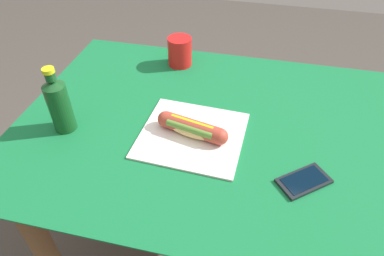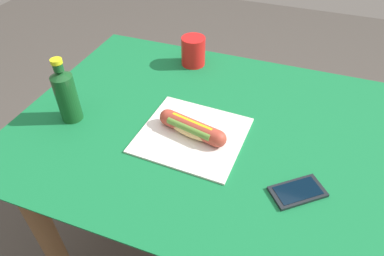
{
  "view_description": "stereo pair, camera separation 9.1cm",
  "coord_description": "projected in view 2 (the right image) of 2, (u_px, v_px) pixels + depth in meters",
  "views": [
    {
      "loc": [
        -0.11,
        0.77,
        1.45
      ],
      "look_at": [
        0.05,
        0.06,
        0.8
      ],
      "focal_mm": 32.0,
      "sensor_mm": 36.0,
      "label": 1
    },
    {
      "loc": [
        -0.2,
        0.75,
        1.45
      ],
      "look_at": [
        0.05,
        0.06,
        0.8
      ],
      "focal_mm": 32.0,
      "sensor_mm": 36.0,
      "label": 2
    }
  ],
  "objects": [
    {
      "name": "drinking_cup",
      "position": [
        193.0,
        51.0,
        1.27
      ],
      "size": [
        0.09,
        0.09,
        0.11
      ],
      "primitive_type": "cylinder",
      "color": "red",
      "rests_on": "dining_table"
    },
    {
      "name": "cell_phone",
      "position": [
        298.0,
        192.0,
        0.84
      ],
      "size": [
        0.15,
        0.14,
        0.01
      ],
      "color": "black",
      "rests_on": "dining_table"
    },
    {
      "name": "soda_bottle",
      "position": [
        66.0,
        94.0,
        1.0
      ],
      "size": [
        0.06,
        0.06,
        0.21
      ],
      "color": "#14471E",
      "rests_on": "dining_table"
    },
    {
      "name": "paper_wrapper",
      "position": [
        192.0,
        135.0,
        1.0
      ],
      "size": [
        0.31,
        0.29,
        0.01
      ],
      "primitive_type": "cube",
      "rotation": [
        0.0,
        0.0,
        -0.05
      ],
      "color": "silver",
      "rests_on": "dining_table"
    },
    {
      "name": "ground_plane",
      "position": [
        208.0,
        256.0,
        1.54
      ],
      "size": [
        6.0,
        6.0,
        0.0
      ],
      "primitive_type": "plane",
      "color": "#47423D",
      "rests_on": "ground"
    },
    {
      "name": "dining_table",
      "position": [
        214.0,
        159.0,
        1.12
      ],
      "size": [
        1.2,
        0.87,
        0.77
      ],
      "color": "brown",
      "rests_on": "ground"
    },
    {
      "name": "hot_dog",
      "position": [
        192.0,
        128.0,
        0.98
      ],
      "size": [
        0.22,
        0.09,
        0.05
      ],
      "color": "#E5BC75",
      "rests_on": "paper_wrapper"
    }
  ]
}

